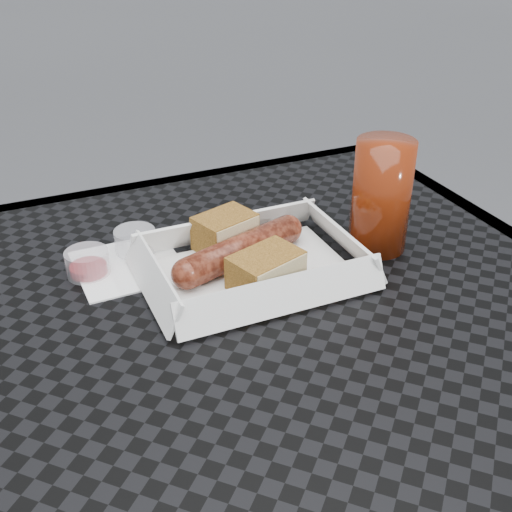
{
  "coord_description": "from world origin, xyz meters",
  "views": [
    {
      "loc": [
        -0.21,
        -0.49,
        1.14
      ],
      "look_at": [
        0.04,
        0.08,
        0.78
      ],
      "focal_mm": 45.0,
      "sensor_mm": 36.0,
      "label": 1
    }
  ],
  "objects_px": {
    "food_tray": "(253,273)",
    "bratwurst": "(240,250)",
    "patio_table": "(252,379)",
    "drink_glass": "(381,196)"
  },
  "relations": [
    {
      "from": "food_tray",
      "to": "bratwurst",
      "type": "distance_m",
      "value": 0.03
    },
    {
      "from": "drink_glass",
      "to": "bratwurst",
      "type": "bearing_deg",
      "value": 171.81
    },
    {
      "from": "patio_table",
      "to": "drink_glass",
      "type": "bearing_deg",
      "value": 22.44
    },
    {
      "from": "food_tray",
      "to": "drink_glass",
      "type": "height_order",
      "value": "drink_glass"
    },
    {
      "from": "patio_table",
      "to": "drink_glass",
      "type": "height_order",
      "value": "drink_glass"
    },
    {
      "from": "food_tray",
      "to": "drink_glass",
      "type": "xyz_separation_m",
      "value": [
        0.17,
        -0.0,
        0.07
      ]
    },
    {
      "from": "food_tray",
      "to": "drink_glass",
      "type": "relative_size",
      "value": 1.59
    },
    {
      "from": "patio_table",
      "to": "food_tray",
      "type": "xyz_separation_m",
      "value": [
        0.04,
        0.09,
        0.08
      ]
    },
    {
      "from": "bratwurst",
      "to": "drink_glass",
      "type": "xyz_separation_m",
      "value": [
        0.17,
        -0.02,
        0.05
      ]
    },
    {
      "from": "patio_table",
      "to": "food_tray",
      "type": "distance_m",
      "value": 0.12
    }
  ]
}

